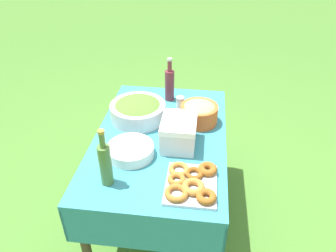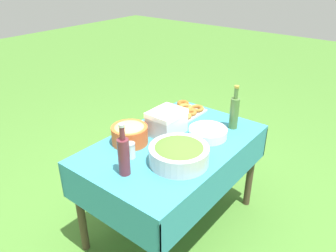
{
  "view_description": "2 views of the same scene",
  "coord_description": "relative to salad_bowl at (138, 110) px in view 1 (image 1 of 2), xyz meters",
  "views": [
    {
      "loc": [
        1.53,
        0.24,
        1.8
      ],
      "look_at": [
        -0.0,
        0.04,
        0.75
      ],
      "focal_mm": 35.0,
      "sensor_mm": 36.0,
      "label": 1
    },
    {
      "loc": [
        -1.43,
        -1.09,
        1.72
      ],
      "look_at": [
        0.0,
        0.05,
        0.78
      ],
      "focal_mm": 35.0,
      "sensor_mm": 36.0,
      "label": 2
    }
  ],
  "objects": [
    {
      "name": "ground_plane",
      "position": [
        0.16,
        0.16,
        -0.75
      ],
      "size": [
        14.0,
        14.0,
        0.0
      ],
      "primitive_type": "plane",
      "color": "#477A2D"
    },
    {
      "name": "picnic_table",
      "position": [
        0.16,
        0.16,
        -0.17
      ],
      "size": [
        1.19,
        0.76,
        0.68
      ],
      "color": "teal",
      "rests_on": "ground_plane"
    },
    {
      "name": "salad_bowl",
      "position": [
        0.0,
        0.0,
        0.0
      ],
      "size": [
        0.34,
        0.34,
        0.12
      ],
      "color": "silver",
      "rests_on": "picnic_table"
    },
    {
      "name": "pasta_bowl",
      "position": [
        -0.01,
        0.38,
        0.01
      ],
      "size": [
        0.23,
        0.23,
        0.13
      ],
      "color": "#E05B28",
      "rests_on": "picnic_table"
    },
    {
      "name": "donut_platter",
      "position": [
        0.55,
        0.37,
        -0.04
      ],
      "size": [
        0.31,
        0.27,
        0.05
      ],
      "color": "silver",
      "rests_on": "picnic_table"
    },
    {
      "name": "plate_stack",
      "position": [
        0.36,
        0.03,
        -0.03
      ],
      "size": [
        0.25,
        0.25,
        0.06
      ],
      "color": "white",
      "rests_on": "picnic_table"
    },
    {
      "name": "olive_oil_bottle",
      "position": [
        0.58,
        -0.03,
        0.06
      ],
      "size": [
        0.06,
        0.06,
        0.31
      ],
      "color": "#4C7238",
      "rests_on": "picnic_table"
    },
    {
      "name": "wine_bottle",
      "position": [
        -0.27,
        0.17,
        0.05
      ],
      "size": [
        0.06,
        0.06,
        0.3
      ],
      "color": "maroon",
      "rests_on": "picnic_table"
    },
    {
      "name": "cooler_box",
      "position": [
        0.23,
        0.28,
        0.02
      ],
      "size": [
        0.23,
        0.19,
        0.16
      ],
      "color": "silver",
      "rests_on": "picnic_table"
    },
    {
      "name": "salt_shaker",
      "position": [
        -0.13,
        0.25,
        -0.01
      ],
      "size": [
        0.05,
        0.05,
        0.1
      ],
      "color": "white",
      "rests_on": "picnic_table"
    }
  ]
}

